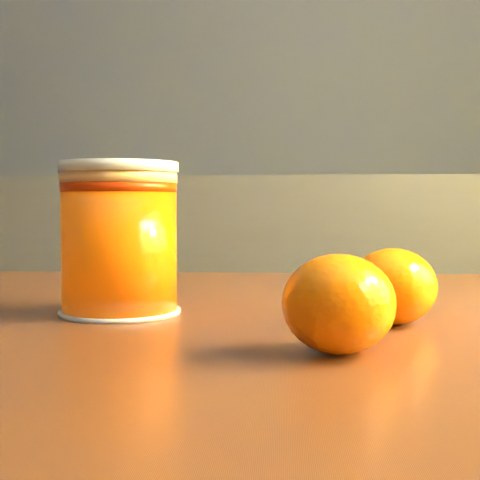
# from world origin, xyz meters

# --- Properties ---
(kitchen_counter) EXTENTS (3.15, 0.60, 0.90)m
(kitchen_counter) POSITION_xyz_m (0.00, 1.45, 0.45)
(kitchen_counter) COLOR #444348
(kitchen_counter) RESTS_ON ground
(table) EXTENTS (1.03, 0.75, 0.75)m
(table) POSITION_xyz_m (0.77, 0.05, 0.65)
(table) COLOR #5E3017
(table) RESTS_ON ground
(juice_glass) EXTENTS (0.09, 0.09, 0.11)m
(juice_glass) POSITION_xyz_m (0.55, 0.07, 0.80)
(juice_glass) COLOR #EC5504
(juice_glass) RESTS_ON table
(orange_front) EXTENTS (0.08, 0.08, 0.06)m
(orange_front) POSITION_xyz_m (0.71, -0.05, 0.77)
(orange_front) COLOR orange
(orange_front) RESTS_ON table
(orange_back) EXTENTS (0.07, 0.07, 0.05)m
(orange_back) POSITION_xyz_m (0.75, 0.05, 0.77)
(orange_back) COLOR orange
(orange_back) RESTS_ON table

